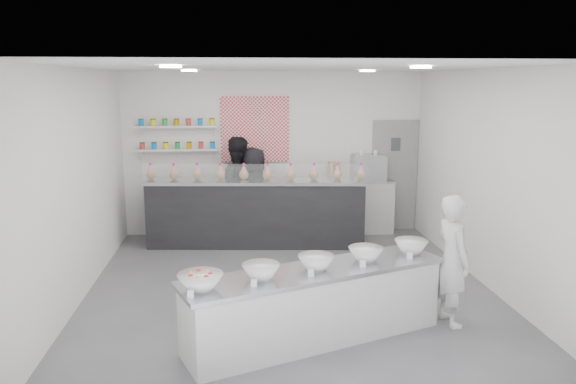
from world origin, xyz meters
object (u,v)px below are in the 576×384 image
(prep_counter, at_px, (315,305))
(back_bar, at_px, (256,213))
(espresso_ledge, at_px, (357,207))
(staff_left, at_px, (236,188))
(woman_prep, at_px, (452,260))
(espresso_machine, at_px, (368,168))
(staff_right, at_px, (254,193))

(prep_counter, xyz_separation_m, back_bar, (-0.51, 3.74, 0.17))
(espresso_ledge, bearing_deg, back_bar, -161.48)
(prep_counter, distance_m, staff_left, 4.32)
(woman_prep, bearing_deg, espresso_machine, -8.82)
(espresso_ledge, xyz_separation_m, staff_right, (-1.95, -0.18, 0.33))
(prep_counter, distance_m, back_bar, 3.78)
(prep_counter, height_order, espresso_machine, espresso_machine)
(espresso_ledge, bearing_deg, espresso_machine, 0.00)
(prep_counter, bearing_deg, back_bar, 76.16)
(back_bar, bearing_deg, prep_counter, -76.54)
(woman_prep, distance_m, staff_left, 4.64)
(staff_left, bearing_deg, woman_prep, 118.33)
(staff_left, bearing_deg, prep_counter, 97.19)
(woman_prep, xyz_separation_m, staff_left, (-2.49, 3.91, 0.15))
(espresso_ledge, bearing_deg, woman_prep, -86.83)
(woman_prep, bearing_deg, staff_right, 19.75)
(back_bar, relative_size, staff_left, 2.02)
(espresso_machine, distance_m, staff_right, 2.18)
(back_bar, relative_size, espresso_ledge, 2.79)
(prep_counter, relative_size, back_bar, 0.80)
(espresso_machine, xyz_separation_m, staff_left, (-2.46, -0.18, -0.31))
(espresso_ledge, height_order, woman_prep, woman_prep)
(espresso_machine, bearing_deg, espresso_ledge, 180.00)
(staff_left, bearing_deg, espresso_ledge, -179.59)
(espresso_ledge, bearing_deg, staff_right, -174.72)
(back_bar, bearing_deg, woman_prep, -52.25)
(staff_left, bearing_deg, back_bar, 121.82)
(prep_counter, height_order, back_bar, back_bar)
(back_bar, height_order, espresso_machine, espresso_machine)
(espresso_ledge, distance_m, woman_prep, 4.11)
(espresso_machine, xyz_separation_m, woman_prep, (0.03, -4.09, -0.46))
(staff_left, bearing_deg, espresso_machine, -179.94)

